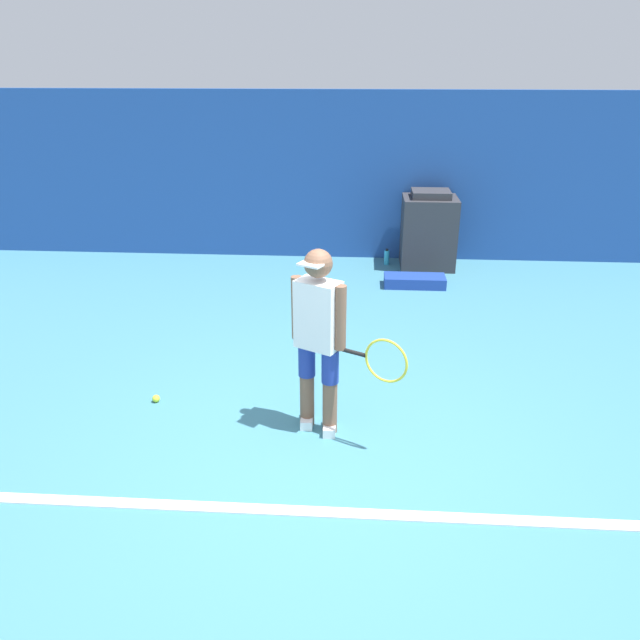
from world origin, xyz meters
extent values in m
plane|color=teal|center=(0.00, 0.00, 0.00)|extent=(24.00, 24.00, 0.00)
cube|color=#234C99|center=(0.00, 5.38, 1.22)|extent=(24.00, 0.10, 2.43)
cube|color=white|center=(0.00, -0.52, 0.01)|extent=(21.60, 0.10, 0.01)
cylinder|color=brown|center=(-0.14, 0.59, 0.23)|extent=(0.12, 0.12, 0.46)
cylinder|color=navy|center=(-0.14, 0.59, 0.60)|extent=(0.14, 0.14, 0.28)
cube|color=white|center=(-0.14, 0.59, 0.04)|extent=(0.10, 0.24, 0.08)
cylinder|color=brown|center=(0.06, 0.49, 0.23)|extent=(0.12, 0.12, 0.46)
cylinder|color=navy|center=(0.06, 0.49, 0.60)|extent=(0.14, 0.14, 0.28)
cube|color=white|center=(0.06, 0.49, 0.04)|extent=(0.10, 0.24, 0.08)
cube|color=white|center=(-0.04, 0.54, 1.02)|extent=(0.39, 0.34, 0.55)
sphere|color=brown|center=(-0.04, 0.54, 1.44)|extent=(0.22, 0.22, 0.22)
cube|color=white|center=(-0.09, 0.45, 1.46)|extent=(0.22, 0.19, 0.02)
cylinder|color=brown|center=(-0.21, 0.63, 1.04)|extent=(0.09, 0.09, 0.52)
cylinder|color=brown|center=(0.13, 0.45, 1.04)|extent=(0.09, 0.09, 0.52)
cylinder|color=black|center=(0.24, 0.40, 0.78)|extent=(0.22, 0.13, 0.03)
torus|color=yellow|center=(0.48, 0.27, 0.78)|extent=(0.32, 0.18, 0.35)
sphere|color=#D1E533|center=(-1.52, 0.86, 0.03)|extent=(0.07, 0.07, 0.07)
cube|color=#333338|center=(1.25, 4.95, 0.51)|extent=(0.77, 0.65, 1.02)
cube|color=#333338|center=(1.25, 4.95, 1.07)|extent=(0.54, 0.45, 0.10)
cube|color=#1E3D99|center=(1.01, 4.07, 0.07)|extent=(0.81, 0.34, 0.15)
cylinder|color=#33ADD6|center=(0.67, 5.01, 0.11)|extent=(0.08, 0.08, 0.21)
cylinder|color=black|center=(0.67, 5.01, 0.22)|extent=(0.04, 0.04, 0.02)
camera|label=1|loc=(0.27, -3.89, 2.87)|focal=35.00mm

